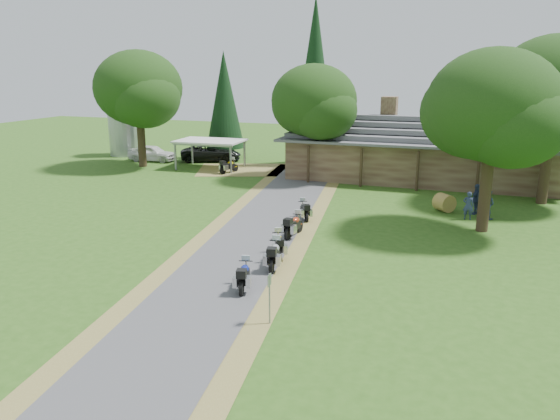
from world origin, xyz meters
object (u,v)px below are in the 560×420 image
(carport, at_px, (210,154))
(motorcycle_row_a, at_px, (244,274))
(car_dark_suv, at_px, (211,149))
(motorcycle_carport_a, at_px, (229,165))
(hay_bale, at_px, (444,203))
(motorcycle_row_e, at_px, (304,209))
(motorcycle_row_b, at_px, (274,253))
(motorcycle_row_d, at_px, (294,224))
(lodge, at_px, (424,147))
(silo, at_px, (123,125))
(motorcycle_row_c, at_px, (279,244))
(car_white_sedan, at_px, (152,151))

(carport, bearing_deg, motorcycle_row_a, -63.02)
(car_dark_suv, xyz_separation_m, motorcycle_carport_a, (4.01, -4.74, -0.52))
(hay_bale, bearing_deg, motorcycle_row_e, -148.88)
(carport, relative_size, motorcycle_row_b, 2.97)
(car_dark_suv, relative_size, motorcycle_row_d, 3.22)
(carport, xyz_separation_m, motorcycle_carport_a, (2.40, -1.48, -0.59))
(carport, height_order, motorcycle_row_d, carport)
(car_dark_suv, bearing_deg, lodge, -118.61)
(hay_bale, bearing_deg, motorcycle_row_b, -117.26)
(car_dark_suv, relative_size, motorcycle_row_e, 3.59)
(motorcycle_row_d, distance_m, hay_bale, 10.52)
(silo, height_order, motorcycle_row_b, silo)
(motorcycle_row_a, distance_m, motorcycle_row_e, 10.57)
(motorcycle_row_c, bearing_deg, motorcycle_row_b, 169.07)
(lodge, distance_m, motorcycle_row_c, 21.31)
(motorcycle_row_b, height_order, motorcycle_row_d, motorcycle_row_b)
(lodge, height_order, motorcycle_row_e, lodge)
(motorcycle_row_b, distance_m, motorcycle_row_e, 7.98)
(lodge, bearing_deg, carport, -175.38)
(silo, bearing_deg, hay_bale, -21.07)
(motorcycle_row_d, distance_m, motorcycle_row_e, 3.36)
(motorcycle_row_d, bearing_deg, motorcycle_carport_a, 40.91)
(lodge, xyz_separation_m, car_white_sedan, (-24.40, -0.03, -1.50))
(motorcycle_row_e, bearing_deg, silo, 26.28)
(lodge, distance_m, motorcycle_row_b, 22.64)
(motorcycle_row_c, height_order, motorcycle_carport_a, motorcycle_carport_a)
(silo, distance_m, car_dark_suv, 9.80)
(car_dark_suv, height_order, motorcycle_row_d, car_dark_suv)
(silo, distance_m, motorcycle_row_d, 31.26)
(motorcycle_row_c, bearing_deg, motorcycle_row_d, -17.80)
(silo, bearing_deg, car_white_sedan, -26.53)
(carport, bearing_deg, motorcycle_row_e, -48.42)
(motorcycle_row_c, bearing_deg, hay_bale, -54.68)
(motorcycle_row_a, height_order, motorcycle_row_d, motorcycle_row_d)
(motorcycle_row_c, bearing_deg, car_white_sedan, 20.54)
(motorcycle_row_e, bearing_deg, lodge, -49.17)
(motorcycle_row_a, xyz_separation_m, hay_bale, (6.71, 15.05, -0.07))
(motorcycle_row_a, relative_size, motorcycle_row_c, 0.99)
(lodge, xyz_separation_m, motorcycle_row_a, (-4.53, -24.81, -1.85))
(motorcycle_row_b, height_order, hay_bale, motorcycle_row_b)
(car_dark_suv, bearing_deg, silo, 64.47)
(lodge, bearing_deg, motorcycle_row_e, -110.38)
(carport, distance_m, motorcycle_row_c, 23.37)
(carport, relative_size, motorcycle_carport_a, 3.08)
(carport, bearing_deg, motorcycle_row_b, -59.41)
(motorcycle_row_e, relative_size, motorcycle_carport_a, 0.92)
(silo, xyz_separation_m, motorcycle_row_a, (24.38, -27.03, -2.35))
(carport, xyz_separation_m, car_white_sedan, (-6.72, 1.40, -0.27))
(lodge, bearing_deg, silo, 175.61)
(lodge, height_order, car_dark_suv, lodge)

